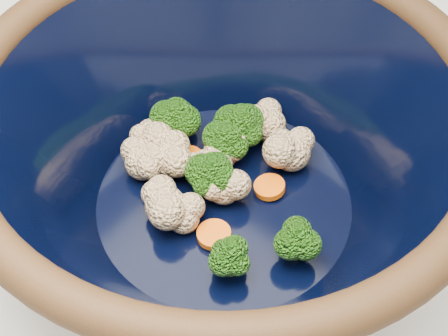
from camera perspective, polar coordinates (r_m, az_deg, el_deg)
The scene contains 2 objects.
mixing_bowl at distance 0.49m, azimuth 0.00°, elevation 1.26°, with size 0.48×0.48×0.17m.
vegetable_pile at distance 0.54m, azimuth -0.91°, elevation 0.67°, with size 0.20×0.17×0.05m.
Camera 1 is at (0.17, -0.14, 1.37)m, focal length 50.00 mm.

